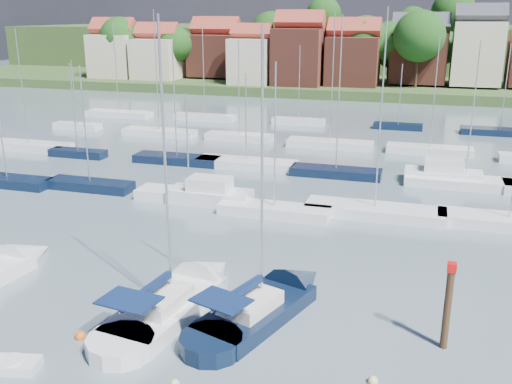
% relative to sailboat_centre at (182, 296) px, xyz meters
% --- Properties ---
extents(ground, '(260.00, 260.00, 0.00)m').
position_rel_sailboat_centre_xyz_m(ground, '(0.57, 36.56, -0.35)').
color(ground, '#4F636B').
rests_on(ground, ground).
extents(sailboat_centre, '(4.85, 12.56, 16.59)m').
position_rel_sailboat_centre_xyz_m(sailboat_centre, '(0.00, 0.00, 0.00)').
color(sailboat_centre, silver).
rests_on(sailboat_centre, ground).
extents(sailboat_navy, '(6.56, 11.92, 16.00)m').
position_rel_sailboat_centre_xyz_m(sailboat_navy, '(4.87, 0.73, 0.00)').
color(sailboat_navy, black).
rests_on(sailboat_navy, ground).
extents(tender, '(2.77, 1.72, 0.56)m').
position_rel_sailboat_centre_xyz_m(tender, '(-4.86, -7.92, -0.14)').
color(tender, silver).
rests_on(tender, ground).
extents(timber_piling, '(0.40, 0.40, 6.64)m').
position_rel_sailboat_centre_xyz_m(timber_piling, '(13.73, -0.53, 0.94)').
color(timber_piling, '#4C331E').
rests_on(timber_piling, ground).
extents(buoy_c, '(0.52, 0.52, 0.52)m').
position_rel_sailboat_centre_xyz_m(buoy_c, '(-3.32, -4.81, -0.35)').
color(buoy_c, '#D85914').
rests_on(buoy_c, ground).
extents(buoy_e, '(0.45, 0.45, 0.45)m').
position_rel_sailboat_centre_xyz_m(buoy_e, '(6.24, 3.91, -0.35)').
color(buoy_e, '#D85914').
rests_on(buoy_e, ground).
extents(buoy_f, '(0.45, 0.45, 0.45)m').
position_rel_sailboat_centre_xyz_m(buoy_f, '(10.79, -4.28, -0.35)').
color(buoy_f, beige).
rests_on(buoy_f, ground).
extents(marina_field, '(79.62, 41.41, 15.93)m').
position_rel_sailboat_centre_xyz_m(marina_field, '(2.48, 31.71, 0.08)').
color(marina_field, silver).
rests_on(marina_field, ground).
extents(far_shore_town, '(212.46, 90.00, 22.27)m').
position_rel_sailboat_centre_xyz_m(far_shore_town, '(2.80, 129.22, 4.26)').
color(far_shore_town, '#334A25').
rests_on(far_shore_town, ground).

